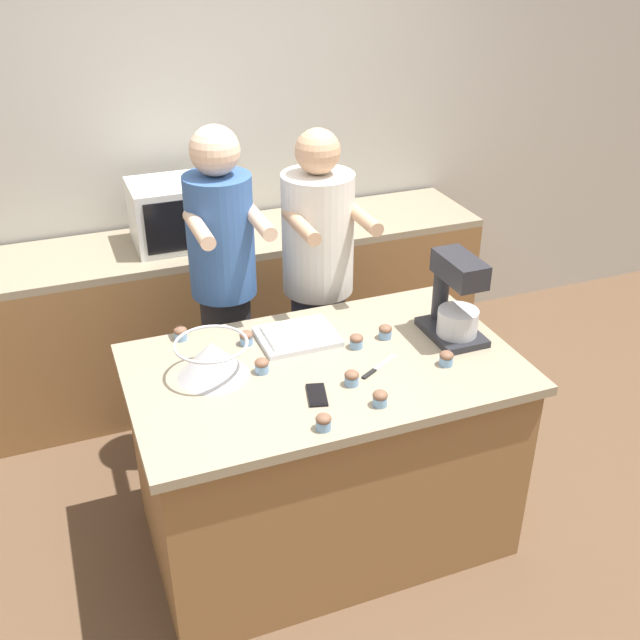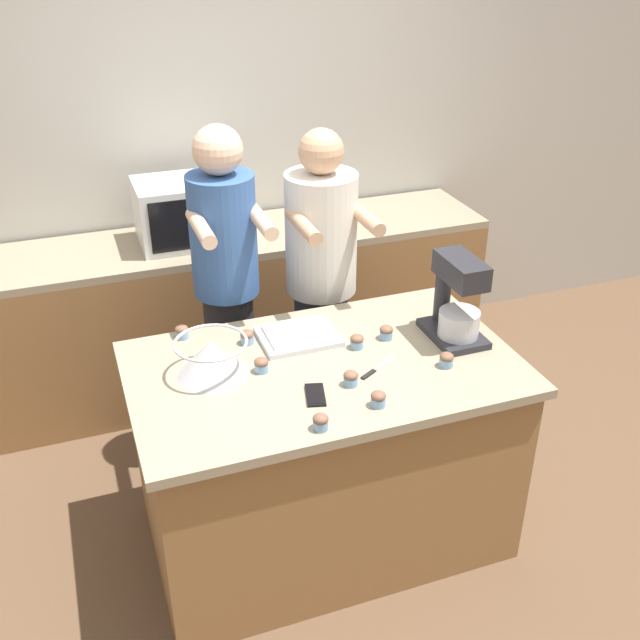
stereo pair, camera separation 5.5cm
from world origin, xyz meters
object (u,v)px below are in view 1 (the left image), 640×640
microwave_oven (183,212)px  cupcake_6 (356,341)px  person_right (318,289)px  cupcake_3 (246,338)px  cell_phone (317,395)px  cupcake_4 (380,398)px  cupcake_1 (446,358)px  cupcake_7 (456,308)px  cupcake_8 (385,331)px  cupcake_2 (180,333)px  cupcake_5 (352,378)px  person_left (225,295)px  baking_tray (297,335)px  cupcake_9 (262,365)px  stand_mixer (455,302)px  cupcake_0 (323,422)px  knife (377,368)px  mixing_bowl (212,358)px

microwave_oven → cupcake_6: 1.37m
person_right → cupcake_3: (-0.49, -0.43, 0.06)m
cell_phone → cupcake_4: bearing=-35.1°
cupcake_1 → cupcake_7: (0.25, 0.36, 0.00)m
cupcake_3 → microwave_oven: bearing=91.0°
cupcake_1 → cupcake_8: bearing=115.6°
cupcake_2 → cupcake_4: same height
cupcake_1 → cupcake_5: bearing=179.1°
cupcake_3 → cupcake_6: size_ratio=1.00×
person_right → cell_phone: 0.96m
person_left → baking_tray: 0.50m
cell_phone → cupcake_8: bearing=35.2°
cupcake_8 → cupcake_9: 0.57m
baking_tray → cupcake_8: cupcake_8 is taller
person_left → cupcake_3: bearing=-92.8°
stand_mixer → cupcake_0: bearing=-151.4°
stand_mixer → cupcake_8: 0.32m
cupcake_2 → knife: bearing=-36.9°
person_left → cupcake_2: (-0.27, -0.29, 0.01)m
cupcake_0 → cupcake_7: same height
baking_tray → knife: baking_tray is taller
mixing_bowl → knife: size_ratio=1.44×
cupcake_0 → cupcake_9: (-0.09, 0.43, 0.00)m
cupcake_2 → person_left: bearing=47.5°
mixing_bowl → cupcake_4: 0.67m
baking_tray → cell_phone: size_ratio=2.06×
person_left → person_right: person_left is taller
mixing_bowl → cupcake_3: size_ratio=4.71×
mixing_bowl → cell_phone: size_ratio=1.83×
cupcake_6 → cupcake_1: bearing=-42.0°
cell_phone → cupcake_0: 0.20m
cupcake_1 → baking_tray: bearing=140.2°
cupcake_5 → cupcake_9: (-0.29, 0.21, 0.00)m
cupcake_5 → cupcake_7: 0.75m
cupcake_5 → cupcake_6: 0.28m
cupcake_1 → cupcake_9: same height
microwave_oven → cupcake_3: (0.02, -1.10, -0.16)m
cell_phone → knife: (0.29, 0.09, -0.00)m
person_right → cupcake_2: size_ratio=26.97×
person_left → cupcake_4: size_ratio=27.93×
person_left → cupcake_8: (0.54, -0.59, 0.01)m
baking_tray → cell_phone: baking_tray is taller
cupcake_4 → cupcake_5: size_ratio=1.00×
cell_phone → person_right: bearing=68.7°
mixing_bowl → cell_phone: 0.43m
baking_tray → cupcake_8: size_ratio=5.29×
person_left → cupcake_3: person_left is taller
cupcake_1 → person_left: bearing=127.8°
cupcake_3 → knife: bearing=-40.8°
person_left → knife: 0.90m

